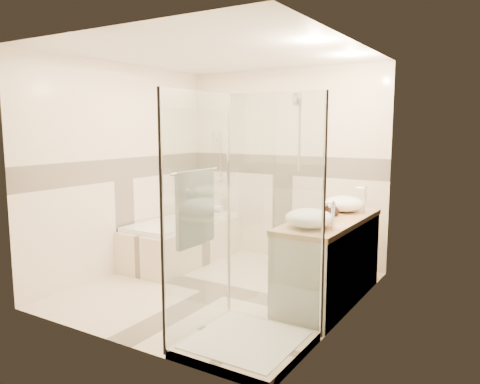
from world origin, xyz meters
The scene contains 12 objects.
room centered at (0.06, 0.01, 1.26)m, with size 2.82×3.02×2.52m.
bathtub centered at (-1.02, 0.65, 0.31)m, with size 0.75×1.70×0.56m.
vanity centered at (1.12, 0.30, 0.43)m, with size 0.58×1.62×0.85m.
shower_enclosure centered at (0.83, -0.97, 0.51)m, with size 0.96×0.93×2.04m.
vessel_sink_near centered at (1.10, 0.77, 0.94)m, with size 0.44×0.44×0.17m, color white.
vessel_sink_far centered at (1.10, -0.19, 0.94)m, with size 0.44×0.44×0.18m, color white.
faucet_near centered at (1.32, 0.77, 1.02)m, with size 0.12×0.03×0.29m.
faucet_far centered at (1.32, -0.19, 1.00)m, with size 0.11×0.03×0.26m.
amenity_bottle_a centered at (1.10, 0.26, 0.93)m, with size 0.07×0.08×0.16m, color black.
amenity_bottle_b centered at (1.10, 0.45, 0.92)m, with size 0.11×0.11×0.14m, color black.
folded_towels centered at (1.10, 1.02, 0.88)m, with size 0.13×0.22×0.07m, color silver.
rolled_towel centered at (-0.97, 1.33, 0.61)m, with size 0.10×0.10×0.21m, color silver.
Camera 1 is at (2.74, -4.07, 1.76)m, focal length 35.00 mm.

